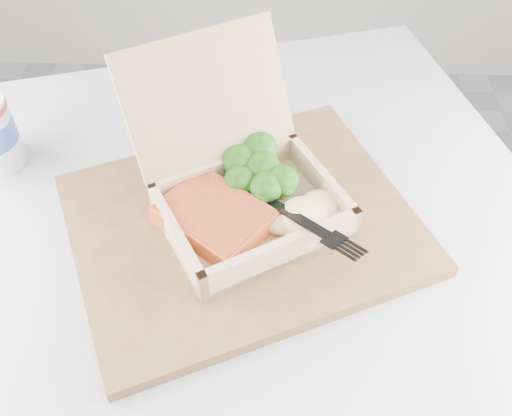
{
  "coord_description": "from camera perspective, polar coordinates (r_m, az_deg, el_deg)",
  "views": [
    {
      "loc": [
        0.09,
        0.12,
        1.27
      ],
      "look_at": [
        0.07,
        0.55,
        0.79
      ],
      "focal_mm": 40.0,
      "sensor_mm": 36.0,
      "label": 1
    }
  ],
  "objects": [
    {
      "name": "takeout_container",
      "position": [
        0.66,
        -1.89,
        3.22
      ],
      "size": [
        0.28,
        0.3,
        0.17
      ],
      "rotation": [
        0.0,
        0.0,
        0.53
      ],
      "color": "tan",
      "rests_on": "serving_tray"
    },
    {
      "name": "serving_tray",
      "position": [
        0.68,
        -1.37,
        -1.54
      ],
      "size": [
        0.49,
        0.45,
        0.02
      ],
      "primitive_type": "cube",
      "rotation": [
        0.0,
        0.0,
        0.43
      ],
      "color": "brown",
      "rests_on": "cafe_table"
    },
    {
      "name": "cafe_table",
      "position": [
        0.82,
        -2.87,
        -13.24
      ],
      "size": [
        1.05,
        1.05,
        0.75
      ],
      "rotation": [
        0.0,
        0.0,
        0.3
      ],
      "color": "black",
      "rests_on": "floor"
    },
    {
      "name": "mashed_potatoes",
      "position": [
        0.64,
        4.8,
        -0.87
      ],
      "size": [
        0.09,
        0.08,
        0.03
      ],
      "primitive_type": "ellipsoid",
      "color": "#F6E09F",
      "rests_on": "takeout_container"
    },
    {
      "name": "receipt",
      "position": [
        0.84,
        -3.54,
        9.34
      ],
      "size": [
        0.11,
        0.14,
        0.0
      ],
      "primitive_type": "cube",
      "rotation": [
        0.0,
        0.0,
        0.37
      ],
      "color": "white",
      "rests_on": "cafe_table"
    },
    {
      "name": "broccoli_pile",
      "position": [
        0.68,
        0.66,
        3.54
      ],
      "size": [
        0.11,
        0.11,
        0.04
      ],
      "primitive_type": null,
      "color": "#2D7319",
      "rests_on": "takeout_container"
    },
    {
      "name": "salmon_fillet",
      "position": [
        0.65,
        -4.17,
        -0.92
      ],
      "size": [
        0.15,
        0.14,
        0.02
      ],
      "primitive_type": "cube",
      "rotation": [
        0.0,
        0.0,
        0.93
      ],
      "color": "orange",
      "rests_on": "takeout_container"
    },
    {
      "name": "plastic_fork",
      "position": [
        0.64,
        2.23,
        0.51
      ],
      "size": [
        0.12,
        0.13,
        0.03
      ],
      "rotation": [
        0.0,
        0.0,
        3.88
      ],
      "color": "black",
      "rests_on": "mashed_potatoes"
    }
  ]
}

